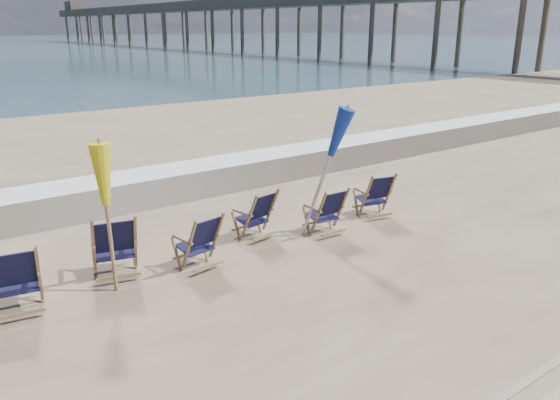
% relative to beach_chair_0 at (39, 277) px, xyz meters
% --- Properties ---
extents(surf_foam, '(200.00, 1.40, 0.01)m').
position_rel_beach_chair_0_xyz_m(surf_foam, '(3.72, 5.91, -0.51)').
color(surf_foam, silver).
rests_on(surf_foam, ground).
extents(wet_sand_strip, '(200.00, 2.60, 0.00)m').
position_rel_beach_chair_0_xyz_m(wet_sand_strip, '(3.72, 4.41, -0.51)').
color(wet_sand_strip, '#42362A').
rests_on(wet_sand_strip, ground).
extents(beach_chair_0, '(0.77, 0.84, 1.02)m').
position_rel_beach_chair_0_xyz_m(beach_chair_0, '(0.00, 0.00, 0.00)').
color(beach_chair_0, black).
rests_on(beach_chair_0, ground).
extents(beach_chair_1, '(0.84, 0.90, 1.05)m').
position_rel_beach_chair_0_xyz_m(beach_chair_1, '(1.42, 0.28, 0.01)').
color(beach_chair_1, black).
rests_on(beach_chair_1, ground).
extents(beach_chair_2, '(0.68, 0.74, 0.92)m').
position_rel_beach_chair_0_xyz_m(beach_chair_2, '(2.61, -0.05, -0.05)').
color(beach_chair_2, black).
rests_on(beach_chair_2, ground).
extents(beach_chair_3, '(0.68, 0.74, 0.91)m').
position_rel_beach_chair_0_xyz_m(beach_chair_3, '(4.01, 0.47, -0.06)').
color(beach_chair_3, black).
rests_on(beach_chair_3, ground).
extents(beach_chair_4, '(0.61, 0.68, 0.91)m').
position_rel_beach_chair_0_xyz_m(beach_chair_4, '(5.12, -0.17, -0.06)').
color(beach_chair_4, black).
rests_on(beach_chair_4, ground).
extents(beach_chair_5, '(0.74, 0.80, 0.94)m').
position_rel_beach_chair_0_xyz_m(beach_chair_5, '(6.48, -0.06, -0.04)').
color(beach_chair_5, black).
rests_on(beach_chair_5, ground).
extents(umbrella_yellow, '(0.30, 0.30, 2.10)m').
position_rel_beach_chair_0_xyz_m(umbrella_yellow, '(0.99, 0.08, 1.07)').
color(umbrella_yellow, olive).
rests_on(umbrella_yellow, ground).
extents(umbrella_blue, '(0.30, 0.30, 2.40)m').
position_rel_beach_chair_0_xyz_m(umbrella_blue, '(4.71, -0.09, 1.35)').
color(umbrella_blue, '#A5A5AD').
rests_on(umbrella_blue, ground).
extents(fishing_pier, '(4.40, 140.00, 9.30)m').
position_rel_beach_chair_0_xyz_m(fishing_pier, '(41.72, 71.61, 4.14)').
color(fishing_pier, '#4F4439').
rests_on(fishing_pier, ground).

